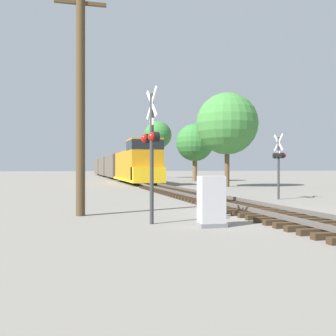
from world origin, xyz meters
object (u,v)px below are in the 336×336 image
object	(u,v)px
crossing_signal_near	(151,144)
tree_deep_background	(158,135)
tree_far_right	(227,124)
tree_mid_background	(195,143)
freight_train	(114,166)
crossing_signal_far	(279,159)
relay_cabinet	(211,202)
utility_pole	(81,98)

from	to	relation	value
crossing_signal_near	tree_deep_background	size ratio (longest dim) A/B	0.43
crossing_signal_near	tree_far_right	bearing A→B (deg)	144.91
tree_mid_background	tree_deep_background	xyz separation A→B (m)	(-1.13, 17.13, 2.30)
freight_train	tree_mid_background	bearing A→B (deg)	-65.88
crossing_signal_far	tree_deep_background	world-z (taller)	tree_deep_background
freight_train	crossing_signal_far	xyz separation A→B (m)	(4.04, -47.80, 0.25)
crossing_signal_near	tree_mid_background	distance (m)	38.72
relay_cabinet	tree_deep_background	size ratio (longest dim) A/B	0.15
tree_mid_background	tree_deep_background	world-z (taller)	tree_deep_background
freight_train	crossing_signal_near	bearing A→B (deg)	-94.62
crossing_signal_far	relay_cabinet	xyz separation A→B (m)	(-6.94, -8.47, -1.47)
tree_far_right	crossing_signal_far	bearing A→B (deg)	-101.00
crossing_signal_far	tree_mid_background	distance (m)	29.36
crossing_signal_near	tree_far_right	distance (m)	24.42
crossing_signal_far	tree_mid_background	size ratio (longest dim) A/B	0.48
tree_far_right	tree_mid_background	xyz separation A→B (m)	(1.71, 14.96, -0.74)
utility_pole	tree_mid_background	distance (m)	37.00
freight_train	crossing_signal_far	size ratio (longest dim) A/B	18.84
relay_cabinet	tree_far_right	bearing A→B (deg)	66.70
crossing_signal_near	tree_deep_background	distance (m)	55.04
crossing_signal_near	relay_cabinet	size ratio (longest dim) A/B	2.81
crossing_signal_far	tree_deep_background	size ratio (longest dim) A/B	0.37
crossing_signal_near	crossing_signal_far	bearing A→B (deg)	123.94
crossing_signal_near	utility_pole	xyz separation A→B (m)	(-2.02, 2.58, 1.76)
utility_pole	tree_deep_background	distance (m)	52.89
crossing_signal_far	utility_pole	xyz separation A→B (m)	(-10.54, -4.93, 1.97)
utility_pole	tree_far_right	distance (m)	23.10
freight_train	tree_deep_background	xyz separation A→B (m)	(7.34, -1.77, 5.29)
tree_mid_background	crossing_signal_far	bearing A→B (deg)	-98.70
utility_pole	tree_far_right	xyz separation A→B (m)	(13.25, 18.87, 1.50)
freight_train	crossing_signal_near	size ratio (longest dim) A/B	16.17
relay_cabinet	utility_pole	bearing A→B (deg)	135.42
crossing_signal_far	relay_cabinet	size ratio (longest dim) A/B	2.41
relay_cabinet	freight_train	bearing A→B (deg)	87.05
freight_train	utility_pole	bearing A→B (deg)	-97.02
freight_train	tree_far_right	world-z (taller)	tree_far_right
relay_cabinet	utility_pole	world-z (taller)	utility_pole
crossing_signal_far	utility_pole	distance (m)	11.80
freight_train	relay_cabinet	bearing A→B (deg)	-92.95
tree_deep_background	tree_far_right	bearing A→B (deg)	-91.04
crossing_signal_far	tree_far_right	bearing A→B (deg)	-11.23
freight_train	tree_mid_background	distance (m)	20.93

